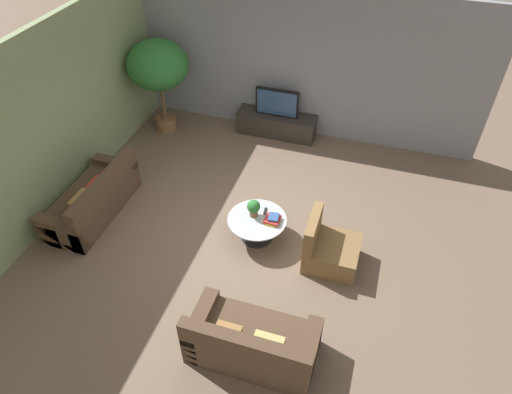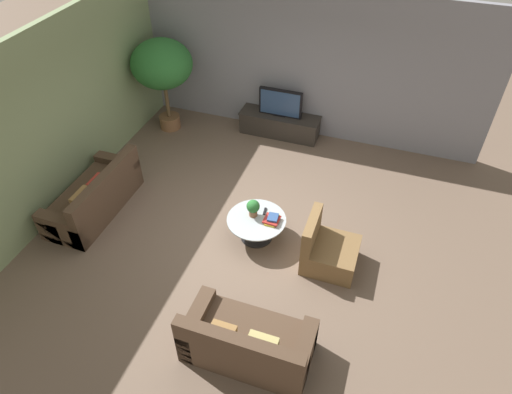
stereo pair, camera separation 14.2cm
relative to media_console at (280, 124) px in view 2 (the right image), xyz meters
name	(u,v)px [view 2 (the right image)]	position (x,y,z in m)	size (l,w,h in m)	color
ground_plane	(244,229)	(0.28, -2.94, -0.25)	(24.00, 24.00, 0.00)	brown
back_wall_stone	(300,64)	(0.28, 0.32, 1.25)	(7.40, 0.12, 3.00)	gray
side_wall_left	(64,112)	(-2.98, -2.74, 1.25)	(0.12, 7.40, 3.00)	gray
media_console	(280,124)	(0.00, 0.00, 0.00)	(1.68, 0.50, 0.47)	#2D2823
television	(280,103)	(0.00, 0.00, 0.51)	(0.90, 0.13, 0.58)	black
coffee_table	(256,224)	(0.53, -3.03, 0.04)	(0.95, 0.95, 0.41)	black
couch_by_wall	(95,197)	(-2.30, -3.33, 0.04)	(0.84, 1.86, 0.84)	#4C3828
couch_near_entry	(247,343)	(1.12, -5.07, 0.04)	(1.62, 0.84, 0.84)	#4C3828
armchair_wicker	(327,251)	(1.74, -3.20, 0.03)	(0.80, 0.76, 0.86)	brown
potted_palm_tall	(162,66)	(-2.33, -0.52, 1.18)	(1.23, 1.23, 1.96)	brown
potted_plant_tabletop	(253,207)	(0.46, -2.97, 0.33)	(0.21, 0.21, 0.30)	brown
book_stack	(272,219)	(0.78, -2.99, 0.20)	(0.25, 0.29, 0.10)	gold
remote_black	(265,211)	(0.61, -2.83, 0.17)	(0.04, 0.16, 0.02)	black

